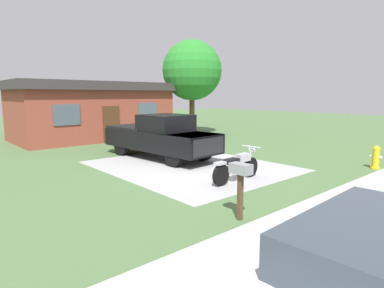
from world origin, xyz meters
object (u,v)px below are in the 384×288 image
Objects in this scene: motorcycle at (237,166)px; parked_hatchback at (380,283)px; mailbox at (241,176)px; shade_tree at (192,71)px; fire_hydrant at (376,157)px; neighbor_house at (92,110)px; pickup_truck at (159,136)px.

motorcycle is 0.48× the size of parked_hatchback.
mailbox is at bearing -137.81° from motorcycle.
parked_hatchback is 0.71× the size of shade_tree.
motorcycle is 5.68m from fire_hydrant.
neighbor_house is (3.47, 15.14, 0.81)m from mailbox.
mailbox is at bearing -102.91° from neighbor_house.
pickup_truck is 7.61m from mailbox.
mailbox is (-7.65, 0.04, 0.55)m from fire_hydrant.
parked_hatchback is (-9.29, -3.29, 0.30)m from fire_hydrant.
motorcycle is 4.88m from pickup_truck.
pickup_truck reaches higher than mailbox.
parked_hatchback is 0.48× the size of neighbor_house.
mailbox is at bearing -127.35° from shade_tree.
neighbor_house is at bearing 85.43° from motorcycle.
fire_hydrant is 15.81m from neighbor_house.
shade_tree reaches higher than pickup_truck.
motorcycle is 0.35× the size of shade_tree.
neighbor_house reaches higher than parked_hatchback.
mailbox is at bearing -112.14° from pickup_truck.
parked_hatchback is 19.77m from shade_tree.
parked_hatchback is (-4.51, -10.38, -0.23)m from pickup_truck.
parked_hatchback is 3.72m from mailbox.
pickup_truck is at bearing 84.90° from motorcycle.
pickup_truck reaches higher than parked_hatchback.
parked_hatchback is at bearing -125.25° from shade_tree.
shade_tree is at bearing -23.10° from neighbor_house.
pickup_truck is at bearing -94.26° from neighbor_house.
fire_hydrant is at bearing 19.50° from parked_hatchback.
mailbox is at bearing 63.72° from parked_hatchback.
motorcycle is at bearing 156.66° from fire_hydrant.
mailbox is (-2.44, -2.21, 0.51)m from motorcycle.
fire_hydrant is at bearing -74.62° from neighbor_house.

